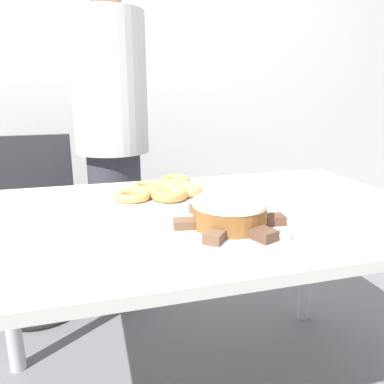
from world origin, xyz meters
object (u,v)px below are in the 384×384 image
object	(u,v)px
office_chair_left	(36,230)
frosted_cake	(230,213)
plate_cake	(229,227)
plate_donuts	(163,195)
person_standing	(113,142)

from	to	relation	value
office_chair_left	frosted_cake	xyz separation A→B (m)	(0.63, -1.06, 0.37)
plate_cake	office_chair_left	bearing A→B (deg)	120.74
office_chair_left	plate_donuts	xyz separation A→B (m)	(0.52, -0.71, 0.33)
plate_donuts	frosted_cake	bearing A→B (deg)	-73.00
office_chair_left	plate_donuts	size ratio (longest dim) A/B	2.39
plate_cake	plate_donuts	world-z (taller)	same
person_standing	frosted_cake	xyz separation A→B (m)	(0.23, -0.97, -0.07)
person_standing	plate_cake	size ratio (longest dim) A/B	4.90
person_standing	office_chair_left	bearing A→B (deg)	167.71
plate_donuts	office_chair_left	bearing A→B (deg)	126.45
person_standing	plate_cake	world-z (taller)	person_standing
plate_donuts	frosted_cake	xyz separation A→B (m)	(0.11, -0.35, 0.04)
plate_cake	person_standing	bearing A→B (deg)	103.27
person_standing	plate_cake	xyz separation A→B (m)	(0.23, -0.97, -0.11)
person_standing	plate_donuts	xyz separation A→B (m)	(0.12, -0.62, -0.11)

